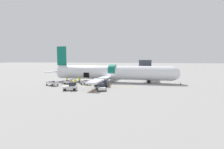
# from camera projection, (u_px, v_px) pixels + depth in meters

# --- Properties ---
(ground_plane) EXTENTS (500.00, 500.00, 0.00)m
(ground_plane) POSITION_uv_depth(u_px,v_px,m) (110.00, 83.00, 48.67)
(ground_plane) COLOR gray
(apron_marking_line) EXTENTS (18.65, 1.14, 0.01)m
(apron_marking_line) POSITION_uv_depth(u_px,v_px,m) (99.00, 86.00, 43.66)
(apron_marking_line) COLOR yellow
(apron_marking_line) RESTS_ON ground_plane
(jet_bridge_stub) EXTENTS (3.59, 13.80, 6.49)m
(jet_bridge_stub) POSITION_uv_depth(u_px,v_px,m) (146.00, 65.00, 56.40)
(jet_bridge_stub) COLOR #4C4C51
(jet_bridge_stub) RESTS_ON ground_plane
(airplane) EXTENTS (37.76, 31.71, 10.60)m
(airplane) POSITION_uv_depth(u_px,v_px,m) (111.00, 73.00, 50.94)
(airplane) COLOR white
(airplane) RESTS_ON ground_plane
(baggage_tug_lead) EXTENTS (2.63, 3.25, 1.43)m
(baggage_tug_lead) POSITION_uv_depth(u_px,v_px,m) (101.00, 87.00, 37.73)
(baggage_tug_lead) COLOR white
(baggage_tug_lead) RESTS_ON ground_plane
(baggage_tug_mid) EXTENTS (3.26, 2.43, 1.76)m
(baggage_tug_mid) POSITION_uv_depth(u_px,v_px,m) (70.00, 87.00, 37.72)
(baggage_tug_mid) COLOR white
(baggage_tug_mid) RESTS_ON ground_plane
(baggage_cart_loading) EXTENTS (4.21, 2.81, 1.03)m
(baggage_cart_loading) POSITION_uv_depth(u_px,v_px,m) (70.00, 83.00, 46.65)
(baggage_cart_loading) COLOR silver
(baggage_cart_loading) RESTS_ON ground_plane
(baggage_cart_queued) EXTENTS (3.78, 2.32, 1.21)m
(baggage_cart_queued) POSITION_uv_depth(u_px,v_px,m) (86.00, 83.00, 45.92)
(baggage_cart_queued) COLOR #B7BABF
(baggage_cart_queued) RESTS_ON ground_plane
(baggage_cart_empty) EXTENTS (4.14, 2.92, 1.19)m
(baggage_cart_empty) POSITION_uv_depth(u_px,v_px,m) (52.00, 83.00, 44.44)
(baggage_cart_empty) COLOR silver
(baggage_cart_empty) RESTS_ON ground_plane
(ground_crew_loader_a) EXTENTS (0.64, 0.47, 1.85)m
(ground_crew_loader_a) POSITION_uv_depth(u_px,v_px,m) (79.00, 80.00, 49.04)
(ground_crew_loader_a) COLOR #2D2D33
(ground_crew_loader_a) RESTS_ON ground_plane
(ground_crew_loader_b) EXTENTS (0.47, 0.54, 1.59)m
(ground_crew_loader_b) POSITION_uv_depth(u_px,v_px,m) (67.00, 80.00, 49.64)
(ground_crew_loader_b) COLOR #1E2338
(ground_crew_loader_b) RESTS_ON ground_plane
(ground_crew_driver) EXTENTS (0.58, 0.58, 1.82)m
(ground_crew_driver) POSITION_uv_depth(u_px,v_px,m) (75.00, 82.00, 44.57)
(ground_crew_driver) COLOR black
(ground_crew_driver) RESTS_ON ground_plane
(ground_crew_supervisor) EXTENTS (0.54, 0.45, 1.56)m
(ground_crew_supervisor) POSITION_uv_depth(u_px,v_px,m) (71.00, 83.00, 43.44)
(ground_crew_supervisor) COLOR black
(ground_crew_supervisor) RESTS_ON ground_plane
(safety_cone_nose) EXTENTS (0.48, 0.48, 0.73)m
(safety_cone_nose) POSITION_uv_depth(u_px,v_px,m) (181.00, 83.00, 46.15)
(safety_cone_nose) COLOR black
(safety_cone_nose) RESTS_ON ground_plane
(safety_cone_engine_left) EXTENTS (0.64, 0.64, 0.73)m
(safety_cone_engine_left) POSITION_uv_depth(u_px,v_px,m) (93.00, 90.00, 36.09)
(safety_cone_engine_left) COLOR black
(safety_cone_engine_left) RESTS_ON ground_plane
(safety_cone_wingtip) EXTENTS (0.50, 0.50, 0.80)m
(safety_cone_wingtip) POSITION_uv_depth(u_px,v_px,m) (109.00, 85.00, 43.56)
(safety_cone_wingtip) COLOR black
(safety_cone_wingtip) RESTS_ON ground_plane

